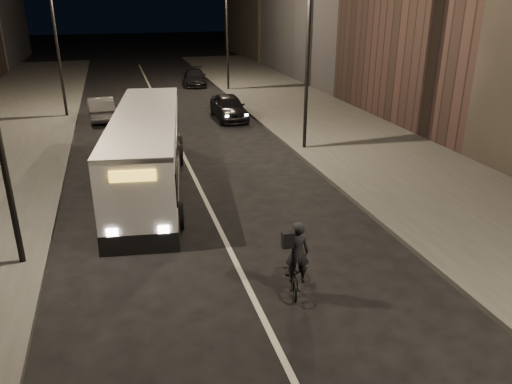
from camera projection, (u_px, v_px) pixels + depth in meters
ground at (263, 318)px, 11.41m from camera, size 180.00×180.00×0.00m
sidewalk_right at (342, 134)px, 26.04m from camera, size 7.00×70.00×0.16m
streetlight_right_mid at (303, 32)px, 21.49m from camera, size 1.20×0.44×8.12m
streetlight_right_far at (223, 16)px, 35.78m from camera, size 1.20×0.44×8.12m
streetlight_left_far at (59, 23)px, 27.72m from camera, size 1.20×0.44×8.12m
city_bus at (147, 149)px, 18.46m from camera, size 3.65×10.78×2.86m
cyclist_on_bicycle at (295, 267)px, 12.27m from camera, size 0.99×1.77×1.93m
car_near at (229, 107)px, 29.16m from camera, size 1.70×4.22×1.44m
car_mid at (101, 108)px, 29.12m from camera, size 1.70×4.12×1.33m
car_far at (195, 77)px, 40.06m from camera, size 2.23×4.46×1.24m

